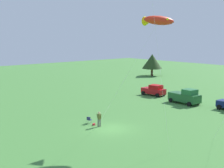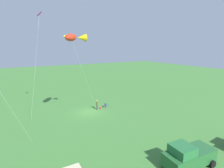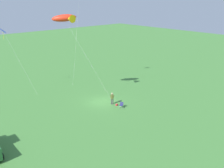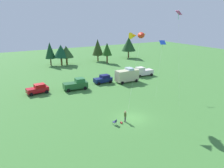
{
  "view_description": "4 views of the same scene",
  "coord_description": "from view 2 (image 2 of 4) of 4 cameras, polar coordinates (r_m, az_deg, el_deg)",
  "views": [
    {
      "loc": [
        25.51,
        -22.12,
        10.35
      ],
      "look_at": [
        -2.45,
        2.25,
        4.59
      ],
      "focal_mm": 50.0,
      "sensor_mm": 36.0,
      "label": 1
    },
    {
      "loc": [
        10.45,
        26.03,
        10.74
      ],
      "look_at": [
        -4.3,
        0.18,
        4.42
      ],
      "focal_mm": 28.0,
      "sensor_mm": 36.0,
      "label": 2
    },
    {
      "loc": [
        -27.31,
        22.75,
        14.81
      ],
      "look_at": [
        -1.86,
        -0.19,
        3.17
      ],
      "focal_mm": 42.0,
      "sensor_mm": 36.0,
      "label": 3
    },
    {
      "loc": [
        -17.59,
        -24.61,
        14.69
      ],
      "look_at": [
        -2.89,
        1.27,
        5.52
      ],
      "focal_mm": 35.0,
      "sensor_mm": 36.0,
      "label": 4
    }
  ],
  "objects": [
    {
      "name": "ground_plane",
      "position": [
        30.03,
        -7.42,
        -9.06
      ],
      "size": [
        160.0,
        160.0,
        0.0
      ],
      "primitive_type": "plane",
      "color": "#407B36"
    },
    {
      "name": "person_kite_flyer",
      "position": [
        30.66,
        -4.91,
        -6.53
      ],
      "size": [
        0.53,
        0.49,
        1.74
      ],
      "rotation": [
        0.0,
        0.0,
        2.3
      ],
      "color": "#3F3440",
      "rests_on": "ground"
    },
    {
      "name": "folding_chair",
      "position": [
        31.67,
        -2.05,
        -6.9
      ],
      "size": [
        0.64,
        0.64,
        0.82
      ],
      "rotation": [
        0.0,
        0.0,
        2.03
      ],
      "color": "navy",
      "rests_on": "ground"
    },
    {
      "name": "backpack_on_grass",
      "position": [
        31.42,
        -3.76,
        -7.8
      ],
      "size": [
        0.27,
        0.35,
        0.22
      ],
      "primitive_type": "cube",
      "rotation": [
        0.0,
        0.0,
        4.9
      ],
      "color": "red",
      "rests_on": "ground"
    },
    {
      "name": "truck_green_flatbed",
      "position": [
        18.39,
        23.6,
        -20.72
      ],
      "size": [
        5.11,
        2.66,
        2.34
      ],
      "rotation": [
        0.0,
        0.0,
        -0.06
      ],
      "color": "#245C2D",
      "rests_on": "ground"
    },
    {
      "name": "kite_large_fish",
      "position": [
        23.68,
        -12.42,
        14.61
      ],
      "size": [
        6.72,
        5.86,
        12.54
      ],
      "color": "red",
      "rests_on": "ground"
    },
    {
      "name": "kite_diamond_rainbow",
      "position": [
        27.76,
        -22.76,
        19.02
      ],
      "size": [
        2.85,
        0.97,
        15.57
      ],
      "color": "#D03B9F",
      "rests_on": "ground"
    }
  ]
}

